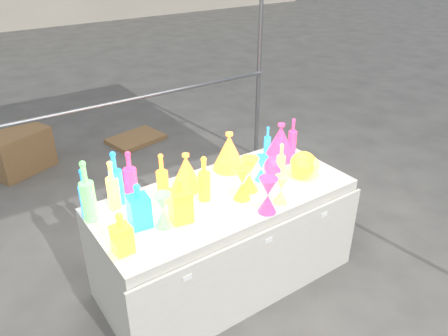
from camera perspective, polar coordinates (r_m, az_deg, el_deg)
ground at (r=3.45m, az=0.00°, el=-14.02°), size 80.00×80.00×0.00m
display_table at (r=3.20m, az=0.10°, el=-9.17°), size 1.84×0.83×0.75m
cardboard_box_closed at (r=5.27m, az=-25.33°, el=2.03°), size 0.75×0.66×0.46m
cardboard_box_flat at (r=5.63m, az=-11.43°, el=3.74°), size 0.72×0.58×0.06m
bottle_1 at (r=2.82m, az=-17.68°, el=-3.09°), size 0.10×0.10×0.34m
bottle_2 at (r=2.85m, az=-8.08°, el=-1.32°), size 0.08×0.08×0.35m
bottle_3 at (r=2.94m, az=-12.17°, el=-0.85°), size 0.11×0.11×0.34m
bottle_4 at (r=2.86m, az=-14.38°, el=-2.10°), size 0.10×0.10×0.34m
bottle_5 at (r=2.76m, az=-17.45°, el=-2.89°), size 0.11×0.11×0.41m
bottle_6 at (r=2.85m, az=-2.61°, el=-1.38°), size 0.10×0.10×0.32m
bottle_7 at (r=2.88m, az=-13.96°, el=-1.26°), size 0.10×0.10×0.38m
decanter_0 at (r=2.48m, az=-13.26°, el=-8.22°), size 0.10×0.10×0.26m
decanter_1 at (r=2.67m, az=-5.71°, el=-4.12°), size 0.15×0.15×0.30m
decanter_2 at (r=2.66m, az=-11.10°, el=-4.78°), size 0.14×0.14×0.29m
hourglass_0 at (r=2.88m, az=2.39°, el=-2.00°), size 0.16×0.16×0.23m
hourglass_1 at (r=2.76m, az=5.75°, el=-3.56°), size 0.12×0.12×0.24m
hourglass_2 at (r=2.88m, az=7.46°, el=-2.83°), size 0.13×0.13×0.19m
hourglass_3 at (r=2.65m, az=-7.97°, el=-5.49°), size 0.14×0.14×0.22m
hourglass_4 at (r=2.98m, az=3.34°, el=-0.85°), size 0.15×0.15×0.25m
hourglass_5 at (r=3.12m, az=4.89°, el=-0.04°), size 0.13×0.13×0.19m
globe_0 at (r=3.26m, az=10.30°, el=0.47°), size 0.20×0.20×0.15m
globe_1 at (r=3.26m, az=11.04°, el=0.20°), size 0.18×0.18×0.13m
globe_2 at (r=3.21m, az=10.25°, el=-0.11°), size 0.21×0.21×0.14m
globe_3 at (r=3.21m, az=6.63°, el=0.06°), size 0.20×0.20×0.13m
lampshade_0 at (r=3.25m, az=0.68°, el=2.26°), size 0.32×0.32×0.29m
lampshade_1 at (r=3.01m, az=-4.94°, el=-0.40°), size 0.30×0.30×0.26m
lampshade_2 at (r=3.43m, az=7.38°, el=3.52°), size 0.28×0.28×0.29m
bottle_8 at (r=3.47m, az=5.70°, el=3.51°), size 0.06×0.06×0.25m
bottle_10 at (r=3.52m, az=8.95°, el=4.15°), size 0.08×0.08×0.30m
bottle_11 at (r=3.15m, az=7.45°, el=0.91°), size 0.08×0.08×0.27m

